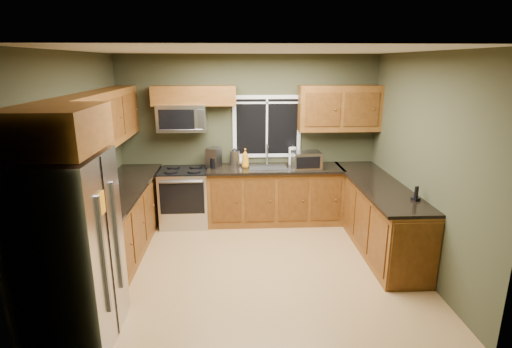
{
  "coord_description": "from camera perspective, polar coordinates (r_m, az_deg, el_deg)",
  "views": [
    {
      "loc": [
        -0.2,
        -4.7,
        2.58
      ],
      "look_at": [
        0.05,
        0.35,
        1.15
      ],
      "focal_mm": 28.0,
      "sensor_mm": 36.0,
      "label": 1
    }
  ],
  "objects": [
    {
      "name": "floor",
      "position": [
        5.37,
        -0.36,
        -12.95
      ],
      "size": [
        4.2,
        4.2,
        0.0
      ],
      "primitive_type": "plane",
      "color": "olive",
      "rests_on": "ground"
    },
    {
      "name": "ceiling",
      "position": [
        4.71,
        -0.41,
        17.25
      ],
      "size": [
        4.2,
        4.2,
        0.0
      ],
      "primitive_type": "plane",
      "rotation": [
        3.14,
        0.0,
        0.0
      ],
      "color": "white",
      "rests_on": "back_wall"
    },
    {
      "name": "back_wall",
      "position": [
        6.62,
        -1.06,
        5.07
      ],
      "size": [
        4.2,
        0.0,
        4.2
      ],
      "primitive_type": "plane",
      "rotation": [
        1.57,
        0.0,
        0.0
      ],
      "color": "#353622",
      "rests_on": "ground"
    },
    {
      "name": "front_wall",
      "position": [
        3.16,
        1.05,
        -7.1
      ],
      "size": [
        4.2,
        0.0,
        4.2
      ],
      "primitive_type": "plane",
      "rotation": [
        -1.57,
        0.0,
        0.0
      ],
      "color": "#353622",
      "rests_on": "ground"
    },
    {
      "name": "left_wall",
      "position": [
        5.22,
        -24.09,
        0.75
      ],
      "size": [
        0.0,
        3.6,
        3.6
      ],
      "primitive_type": "plane",
      "rotation": [
        1.57,
        0.0,
        1.57
      ],
      "color": "#353622",
      "rests_on": "ground"
    },
    {
      "name": "right_wall",
      "position": [
        5.38,
        22.58,
        1.34
      ],
      "size": [
        0.0,
        3.6,
        3.6
      ],
      "primitive_type": "plane",
      "rotation": [
        1.57,
        0.0,
        -1.57
      ],
      "color": "#353622",
      "rests_on": "ground"
    },
    {
      "name": "window",
      "position": [
        6.59,
        1.56,
        6.79
      ],
      "size": [
        1.12,
        0.03,
        1.02
      ],
      "color": "white",
      "rests_on": "back_wall"
    },
    {
      "name": "base_cabinets_left",
      "position": [
        5.82,
        -18.7,
        -6.56
      ],
      "size": [
        0.6,
        2.65,
        0.9
      ],
      "primitive_type": "cube",
      "color": "brown",
      "rests_on": "ground"
    },
    {
      "name": "countertop_left",
      "position": [
        5.66,
        -18.87,
        -2.15
      ],
      "size": [
        0.65,
        2.65,
        0.04
      ],
      "primitive_type": "cube",
      "color": "black",
      "rests_on": "base_cabinets_left"
    },
    {
      "name": "base_cabinets_back",
      "position": [
        6.59,
        2.67,
        -3.11
      ],
      "size": [
        2.17,
        0.6,
        0.9
      ],
      "primitive_type": "cube",
      "color": "brown",
      "rests_on": "ground"
    },
    {
      "name": "countertop_back",
      "position": [
        6.43,
        2.75,
        0.79
      ],
      "size": [
        2.17,
        0.65,
        0.04
      ],
      "primitive_type": "cube",
      "color": "black",
      "rests_on": "base_cabinets_back"
    },
    {
      "name": "base_cabinets_peninsula",
      "position": [
        6.0,
        16.91,
        -5.71
      ],
      "size": [
        0.6,
        2.52,
        0.9
      ],
      "color": "brown",
      "rests_on": "ground"
    },
    {
      "name": "countertop_peninsula",
      "position": [
        5.85,
        17.02,
        -1.41
      ],
      "size": [
        0.65,
        2.5,
        0.04
      ],
      "primitive_type": "cube",
      "color": "black",
      "rests_on": "base_cabinets_peninsula"
    },
    {
      "name": "upper_cabinets_left",
      "position": [
        5.51,
        -21.34,
        7.2
      ],
      "size": [
        0.33,
        2.65,
        0.72
      ],
      "primitive_type": "cube",
      "color": "brown",
      "rests_on": "left_wall"
    },
    {
      "name": "upper_cabinets_back_left",
      "position": [
        6.39,
        -8.83,
        11.02
      ],
      "size": [
        1.3,
        0.33,
        0.3
      ],
      "primitive_type": "cube",
      "color": "brown",
      "rests_on": "back_wall"
    },
    {
      "name": "upper_cabinets_back_right",
      "position": [
        6.59,
        11.83,
        9.17
      ],
      "size": [
        1.3,
        0.33,
        0.72
      ],
      "primitive_type": "cube",
      "color": "brown",
      "rests_on": "back_wall"
    },
    {
      "name": "upper_cabinet_over_fridge",
      "position": [
        3.77,
        -27.0,
        5.71
      ],
      "size": [
        0.72,
        0.9,
        0.38
      ],
      "primitive_type": "cube",
      "color": "brown",
      "rests_on": "left_wall"
    },
    {
      "name": "refrigerator",
      "position": [
        4.09,
        -25.01,
        -10.01
      ],
      "size": [
        0.74,
        0.9,
        1.8
      ],
      "color": "#B7B7BC",
      "rests_on": "ground"
    },
    {
      "name": "range",
      "position": [
        6.58,
        -10.13,
        -3.2
      ],
      "size": [
        0.76,
        0.69,
        0.94
      ],
      "color": "#B7B7BC",
      "rests_on": "ground"
    },
    {
      "name": "microwave",
      "position": [
        6.42,
        -10.52,
        7.9
      ],
      "size": [
        0.76,
        0.41,
        0.42
      ],
      "color": "#B7B7BC",
      "rests_on": "back_wall"
    },
    {
      "name": "sink",
      "position": [
        6.43,
        1.72,
        1.09
      ],
      "size": [
        0.6,
        0.42,
        0.36
      ],
      "color": "slate",
      "rests_on": "countertop_back"
    },
    {
      "name": "toaster_oven",
      "position": [
        6.35,
        7.22,
        1.96
      ],
      "size": [
        0.46,
        0.37,
        0.27
      ],
      "color": "#B7B7BC",
      "rests_on": "countertop_back"
    },
    {
      "name": "coffee_maker",
      "position": [
        6.44,
        -6.06,
        2.28
      ],
      "size": [
        0.26,
        0.3,
        0.31
      ],
      "color": "slate",
      "rests_on": "countertop_back"
    },
    {
      "name": "kettle",
      "position": [
        6.53,
        -3.05,
        2.43
      ],
      "size": [
        0.17,
        0.17,
        0.29
      ],
      "color": "#B7B7BC",
      "rests_on": "countertop_back"
    },
    {
      "name": "paper_towel_roll",
      "position": [
        6.6,
        5.22,
        2.6
      ],
      "size": [
        0.15,
        0.15,
        0.31
      ],
      "color": "white",
      "rests_on": "countertop_back"
    },
    {
      "name": "soap_bottle_a",
      "position": [
        6.39,
        -1.55,
        2.3
      ],
      "size": [
        0.14,
        0.14,
        0.3
      ],
      "primitive_type": "imported",
      "rotation": [
        0.0,
        0.0,
        0.17
      ],
      "color": "orange",
      "rests_on": "countertop_back"
    },
    {
      "name": "soap_bottle_c",
      "position": [
        6.59,
        -2.32,
        2.09
      ],
      "size": [
        0.13,
        0.13,
        0.17
      ],
      "primitive_type": "imported",
      "rotation": [
        0.0,
        0.0,
        -0.04
      ],
      "color": "white",
      "rests_on": "countertop_back"
    },
    {
      "name": "cordless_phone",
      "position": [
        5.25,
        21.88,
        -2.97
      ],
      "size": [
        0.11,
        0.11,
        0.18
      ],
      "color": "black",
      "rests_on": "countertop_peninsula"
    }
  ]
}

